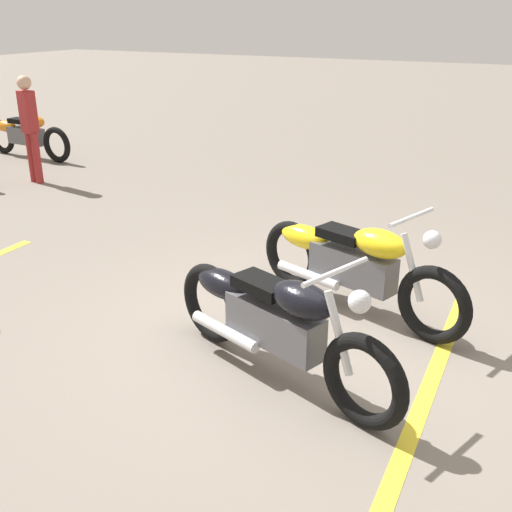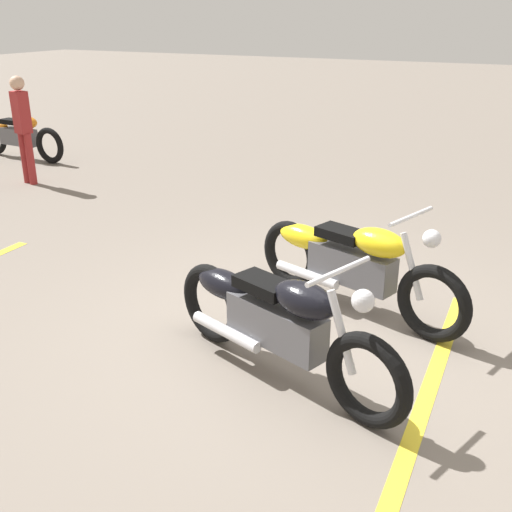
{
  "view_description": "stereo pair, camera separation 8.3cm",
  "coord_description": "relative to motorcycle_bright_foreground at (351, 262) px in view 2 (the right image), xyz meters",
  "views": [
    {
      "loc": [
        -1.71,
        4.23,
        2.57
      ],
      "look_at": [
        0.46,
        0.0,
        0.65
      ],
      "focal_mm": 42.95,
      "sensor_mm": 36.0,
      "label": 1
    },
    {
      "loc": [
        -1.63,
        4.27,
        2.57
      ],
      "look_at": [
        0.46,
        0.0,
        0.65
      ],
      "focal_mm": 42.95,
      "sensor_mm": 36.0,
      "label": 2
    }
  ],
  "objects": [
    {
      "name": "ground_plane",
      "position": [
        0.16,
        0.67,
        -0.46
      ],
      "size": [
        60.0,
        60.0,
        0.0
      ],
      "primitive_type": "plane",
      "color": "slate"
    },
    {
      "name": "motorcycle_bright_foreground",
      "position": [
        0.0,
        0.0,
        0.0
      ],
      "size": [
        2.15,
        0.86,
        1.04
      ],
      "rotation": [
        0.0,
        0.0,
        2.82
      ],
      "color": "black",
      "rests_on": "ground"
    },
    {
      "name": "motorcycle_dark_foreground",
      "position": [
        0.16,
        1.3,
        0.0
      ],
      "size": [
        2.14,
        0.89,
        1.04
      ],
      "rotation": [
        0.0,
        0.0,
        2.8
      ],
      "color": "black",
      "rests_on": "ground"
    },
    {
      "name": "motorcycle_row_far_left",
      "position": [
        7.41,
        -3.23,
        -0.03
      ],
      "size": [
        2.13,
        0.33,
        0.8
      ],
      "rotation": [
        0.0,
        0.0,
        3.08
      ],
      "color": "black",
      "rests_on": "ground"
    },
    {
      "name": "bystander_near_row",
      "position": [
        5.92,
        -1.99,
        0.46
      ],
      "size": [
        0.27,
        0.23,
        1.65
      ],
      "rotation": [
        0.0,
        0.0,
        4.48
      ],
      "color": "maroon",
      "rests_on": "ground"
    },
    {
      "name": "parking_stripe_near",
      "position": [
        -0.94,
        0.95,
        -0.46
      ],
      "size": [
        0.2,
        3.2,
        0.01
      ],
      "primitive_type": "cube",
      "rotation": [
        0.0,
        0.0,
        1.6
      ],
      "color": "yellow",
      "rests_on": "ground"
    }
  ]
}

